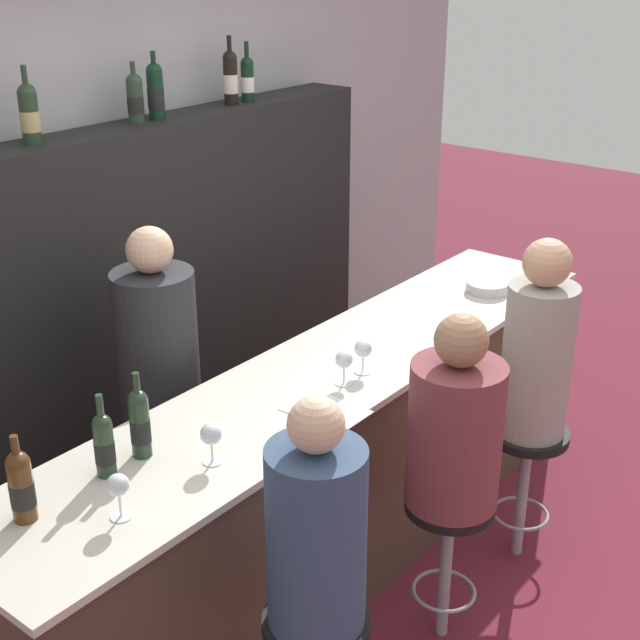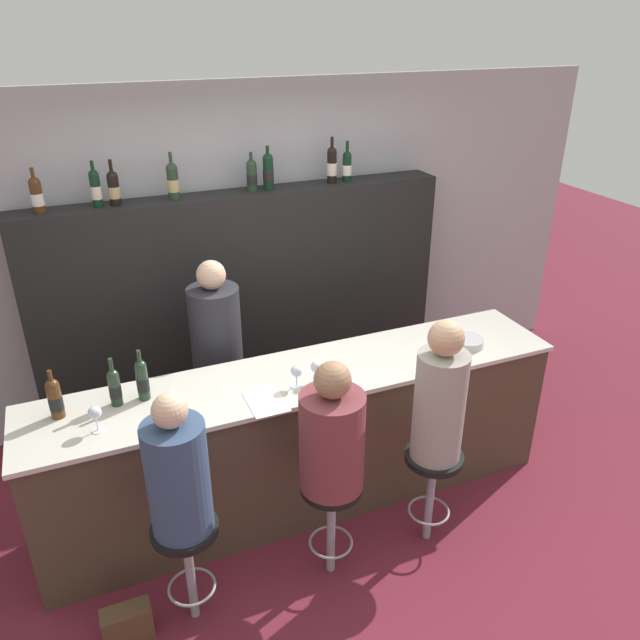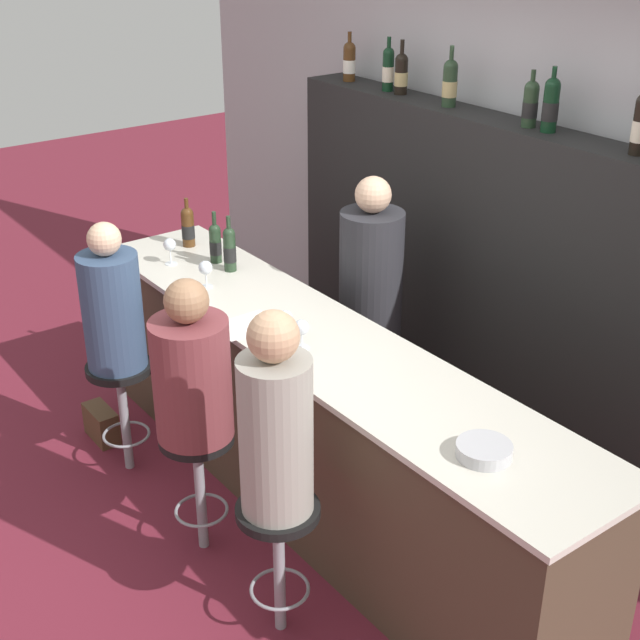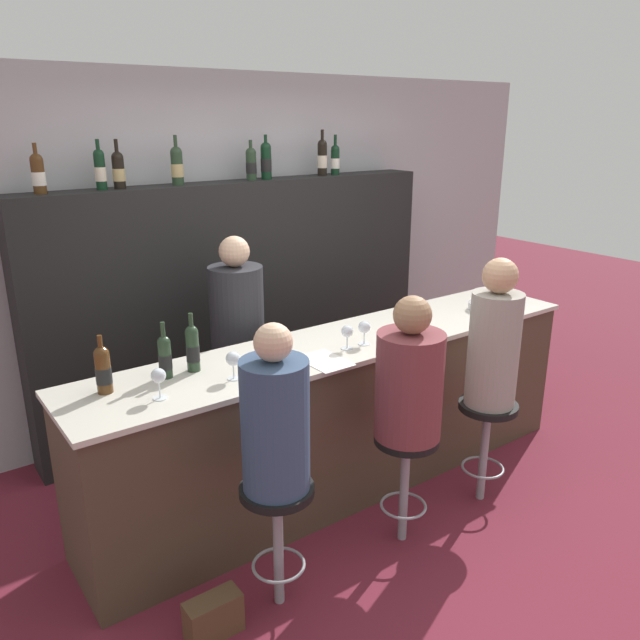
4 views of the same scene
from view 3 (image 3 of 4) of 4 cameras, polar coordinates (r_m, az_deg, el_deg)
ground_plane at (r=4.65m, az=-3.29°, el=-13.11°), size 16.00×16.00×0.00m
wall_back at (r=5.07m, az=13.36°, el=6.59°), size 6.40×0.05×2.60m
bar_counter at (r=4.49m, az=-0.20°, el=-6.73°), size 3.39×0.65×0.99m
back_bar_cabinet at (r=5.05m, az=11.25°, el=2.06°), size 3.18×0.28×1.84m
wine_bottle_counter_0 at (r=5.35m, az=-8.45°, el=5.95°), size 0.08×0.08×0.30m
wine_bottle_counter_1 at (r=5.10m, az=-6.72°, el=4.95°), size 0.07×0.07×0.30m
wine_bottle_counter_2 at (r=4.97m, az=-5.81°, el=4.57°), size 0.07×0.07×0.32m
wine_bottle_backbar_0 at (r=5.69m, az=1.89°, el=16.23°), size 0.08×0.08×0.29m
wine_bottle_backbar_1 at (r=5.41m, az=4.39°, el=15.75°), size 0.07×0.07×0.31m
wine_bottle_backbar_2 at (r=5.33m, az=5.22°, el=15.45°), size 0.08×0.08×0.31m
wine_bottle_backbar_3 at (r=5.04m, az=8.31°, el=14.80°), size 0.08×0.08×0.32m
wine_bottle_backbar_4 at (r=4.67m, az=13.32°, el=13.34°), size 0.08×0.08×0.28m
wine_bottle_backbar_5 at (r=4.58m, az=14.56°, el=13.21°), size 0.08×0.08×0.32m
wine_glass_0 at (r=5.10m, az=-9.60°, el=4.72°), size 0.07×0.07×0.15m
wine_glass_1 at (r=4.78m, az=-7.34°, el=3.29°), size 0.08×0.08×0.15m
wine_glass_2 at (r=4.20m, az=-2.23°, el=0.09°), size 0.07×0.07×0.14m
wine_glass_3 at (r=4.11m, az=-1.20°, el=-0.54°), size 0.07×0.07×0.14m
metal_bowl at (r=3.44m, az=10.45°, el=-8.21°), size 0.21×0.21×0.05m
tasting_menu at (r=4.37m, az=-4.77°, el=-0.34°), size 0.21×0.30×0.00m
bar_stool_left at (r=4.90m, az=-12.61°, el=-4.30°), size 0.35×0.35×0.65m
guest_seated_left at (r=4.68m, az=-13.18°, el=0.87°), size 0.31×0.31×0.79m
bar_stool_middle at (r=4.27m, az=-7.82°, el=-8.88°), size 0.35×0.35×0.65m
guest_seated_middle at (r=4.02m, az=-8.22°, el=-3.34°), size 0.36×0.36×0.78m
bar_stool_right at (r=3.81m, az=-2.68°, el=-13.59°), size 0.35×0.35×0.65m
guest_seated_right at (r=3.49m, az=-2.86°, el=-6.74°), size 0.30×0.30×0.88m
bartender at (r=5.00m, az=3.20°, el=-0.21°), size 0.35×0.35×1.57m
handbag at (r=5.39m, az=-13.82°, el=-6.46°), size 0.26×0.12×0.20m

